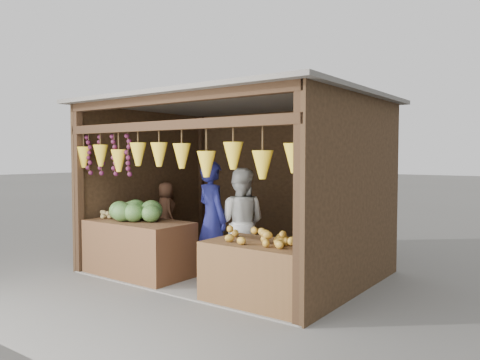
% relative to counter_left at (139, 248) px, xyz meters
% --- Properties ---
extents(ground, '(80.00, 80.00, 0.00)m').
position_rel_counter_left_xyz_m(ground, '(1.04, 1.04, -0.41)').
color(ground, '#514F49').
rests_on(ground, ground).
extents(stall_structure, '(4.30, 3.30, 2.66)m').
position_rel_counter_left_xyz_m(stall_structure, '(1.00, 0.99, 1.25)').
color(stall_structure, slate).
rests_on(stall_structure, ground).
extents(back_shelf, '(1.25, 0.32, 1.32)m').
position_rel_counter_left_xyz_m(back_shelf, '(2.09, 2.32, 0.46)').
color(back_shelf, '#382314').
rests_on(back_shelf, ground).
extents(counter_left, '(1.63, 0.85, 0.83)m').
position_rel_counter_left_xyz_m(counter_left, '(0.00, 0.00, 0.00)').
color(counter_left, '#4A2A18').
rests_on(counter_left, ground).
extents(counter_right, '(1.50, 0.85, 0.75)m').
position_rel_counter_left_xyz_m(counter_right, '(2.30, -0.00, -0.04)').
color(counter_right, '#4F351A').
rests_on(counter_right, ground).
extents(stool, '(0.30, 0.30, 0.29)m').
position_rel_counter_left_xyz_m(stool, '(-0.71, 1.27, -0.27)').
color(stool, black).
rests_on(stool, ground).
extents(man_standing, '(0.74, 0.62, 1.73)m').
position_rel_counter_left_xyz_m(man_standing, '(0.93, 0.61, 0.45)').
color(man_standing, '#161852').
rests_on(man_standing, ground).
extents(woman_standing, '(0.97, 0.88, 1.63)m').
position_rel_counter_left_xyz_m(woman_standing, '(1.27, 0.86, 0.40)').
color(woman_standing, silver).
rests_on(woman_standing, ground).
extents(vendor_seated, '(0.61, 0.53, 1.05)m').
position_rel_counter_left_xyz_m(vendor_seated, '(-0.71, 1.27, 0.40)').
color(vendor_seated, '#553322').
rests_on(vendor_seated, stool).
extents(melon_pile, '(1.00, 0.50, 0.32)m').
position_rel_counter_left_xyz_m(melon_pile, '(-0.10, 0.01, 0.57)').
color(melon_pile, '#134715').
rests_on(melon_pile, counter_left).
extents(tanfruit_pile, '(0.34, 0.40, 0.13)m').
position_rel_counter_left_xyz_m(tanfruit_pile, '(-0.68, -0.03, 0.48)').
color(tanfruit_pile, '#A17A4A').
rests_on(tanfruit_pile, counter_left).
extents(mango_pile, '(1.40, 0.64, 0.22)m').
position_rel_counter_left_xyz_m(mango_pile, '(2.30, -0.02, 0.45)').
color(mango_pile, orange).
rests_on(mango_pile, counter_right).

